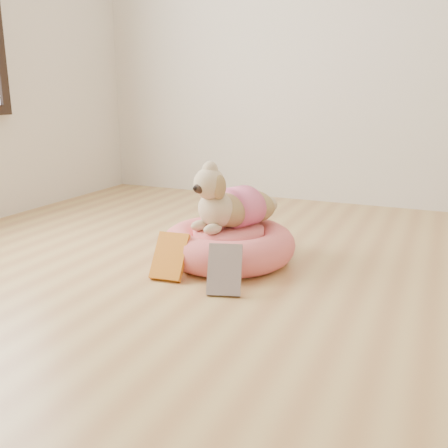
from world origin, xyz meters
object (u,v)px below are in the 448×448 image
at_px(book_yellow, 170,256).
at_px(book_white, 225,270).
at_px(pet_bed, 228,245).
at_px(dog, 230,193).

bearing_deg(book_yellow, book_white, -18.87).
height_order(pet_bed, book_yellow, book_yellow).
bearing_deg(pet_bed, dog, 80.50).
relative_size(book_yellow, book_white, 1.03).
height_order(pet_bed, book_white, book_white).
relative_size(pet_bed, book_yellow, 2.97).
distance_m(pet_bed, book_white, 0.39).
relative_size(pet_bed, dog, 1.42).
distance_m(book_yellow, book_white, 0.29).
xyz_separation_m(pet_bed, book_yellow, (-0.14, -0.30, 0.01)).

